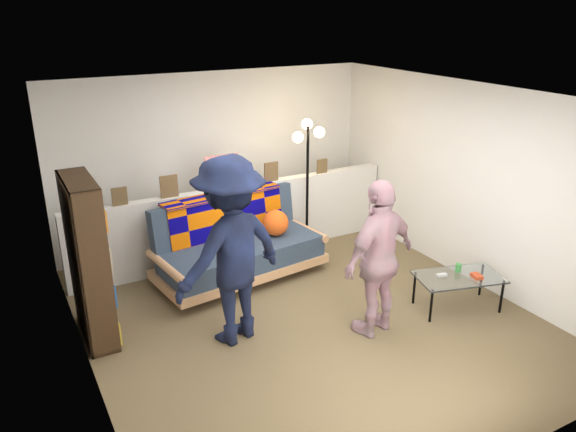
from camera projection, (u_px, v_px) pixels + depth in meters
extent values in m
plane|color=brown|center=(305.00, 316.00, 6.19)|extent=(5.00, 5.00, 0.00)
cube|color=silver|center=(216.00, 159.00, 7.81)|extent=(4.50, 0.10, 2.40)
cube|color=silver|center=(78.00, 259.00, 4.75)|extent=(0.10, 5.00, 2.40)
cube|color=silver|center=(467.00, 183.00, 6.77)|extent=(0.10, 5.00, 2.40)
cube|color=white|center=(308.00, 97.00, 5.33)|extent=(4.50, 5.00, 0.10)
cube|color=silver|center=(238.00, 222.00, 7.48)|extent=(4.45, 0.15, 1.00)
cube|color=brown|center=(120.00, 196.00, 6.58)|extent=(0.18, 0.02, 0.22)
cube|color=brown|center=(169.00, 186.00, 6.84)|extent=(0.22, 0.02, 0.28)
cube|color=silver|center=(222.00, 172.00, 7.12)|extent=(0.45, 0.02, 0.45)
cube|color=brown|center=(271.00, 172.00, 7.47)|extent=(0.20, 0.02, 0.26)
cube|color=brown|center=(322.00, 166.00, 7.84)|extent=(0.16, 0.02, 0.20)
cube|color=tan|center=(241.00, 266.00, 6.99)|extent=(2.18, 1.18, 0.11)
cube|color=#2D3D51|center=(243.00, 254.00, 6.89)|extent=(2.05, 1.00, 0.26)
cube|color=#2D3D51|center=(225.00, 219.00, 7.08)|extent=(1.99, 0.50, 0.62)
cylinder|color=tan|center=(166.00, 266.00, 6.36)|extent=(0.21, 0.94, 0.10)
cylinder|color=tan|center=(304.00, 228.00, 7.44)|extent=(0.21, 0.94, 0.10)
cube|color=#080573|center=(228.00, 221.00, 7.01)|extent=(1.59, 0.31, 0.57)
cube|color=#080573|center=(222.00, 195.00, 7.01)|extent=(1.61, 0.47, 0.03)
sphere|color=#F24D15|center=(276.00, 223.00, 7.05)|extent=(0.33, 0.33, 0.33)
cube|color=black|center=(74.00, 264.00, 5.48)|extent=(0.02, 0.85, 1.69)
cube|color=black|center=(97.00, 278.00, 5.20)|extent=(0.28, 0.02, 1.69)
cube|color=black|center=(81.00, 246.00, 5.88)|extent=(0.28, 0.02, 1.69)
cube|color=black|center=(77.00, 180.00, 5.24)|extent=(0.28, 0.85, 0.02)
cube|color=black|center=(98.00, 333.00, 5.83)|extent=(0.28, 0.85, 0.04)
cube|color=black|center=(93.00, 296.00, 5.68)|extent=(0.28, 0.81, 0.02)
cube|color=black|center=(88.00, 261.00, 5.54)|extent=(0.28, 0.81, 0.02)
cube|color=black|center=(83.00, 224.00, 5.40)|extent=(0.28, 0.81, 0.02)
cube|color=#BF3826|center=(98.00, 319.00, 5.78)|extent=(0.21, 0.79, 0.28)
cube|color=#235D9A|center=(93.00, 283.00, 5.63)|extent=(0.21, 0.79, 0.26)
cube|color=yellow|center=(88.00, 247.00, 5.49)|extent=(0.21, 0.79, 0.28)
cube|color=#2E7E42|center=(83.00, 209.00, 5.35)|extent=(0.21, 0.79, 0.26)
cylinder|color=black|center=(431.00, 306.00, 6.01)|extent=(0.03, 0.03, 0.38)
cylinder|color=black|center=(502.00, 297.00, 6.20)|extent=(0.03, 0.03, 0.38)
cylinder|color=black|center=(414.00, 288.00, 6.39)|extent=(0.03, 0.03, 0.38)
cylinder|color=black|center=(481.00, 280.00, 6.58)|extent=(0.03, 0.03, 0.38)
cube|color=silver|center=(459.00, 277.00, 6.22)|extent=(1.05, 0.75, 0.02)
cube|color=beige|center=(442.00, 275.00, 6.22)|extent=(0.12, 0.08, 0.03)
cube|color=#C94623|center=(477.00, 276.00, 6.18)|extent=(0.13, 0.15, 0.04)
cylinder|color=green|center=(458.00, 268.00, 6.32)|extent=(0.08, 0.08, 0.09)
cylinder|color=black|center=(307.00, 247.00, 7.90)|extent=(0.30, 0.30, 0.03)
cylinder|color=black|center=(307.00, 190.00, 7.59)|extent=(0.05, 0.05, 1.74)
sphere|color=#FFC672|center=(298.00, 137.00, 7.36)|extent=(0.14, 0.14, 0.14)
sphere|color=#FFC672|center=(319.00, 132.00, 7.32)|extent=(0.14, 0.14, 0.14)
sphere|color=#FFC672|center=(307.00, 124.00, 7.40)|extent=(0.14, 0.14, 0.14)
imported|color=black|center=(230.00, 251.00, 5.48)|extent=(1.39, 1.03, 1.93)
imported|color=pink|center=(379.00, 259.00, 5.64)|extent=(1.04, 0.62, 1.66)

